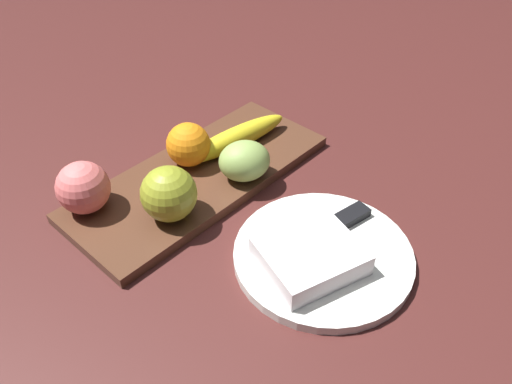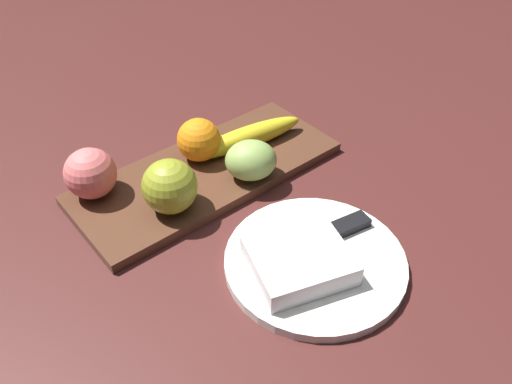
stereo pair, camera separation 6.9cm
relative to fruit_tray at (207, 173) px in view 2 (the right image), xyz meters
name	(u,v)px [view 2 (the right image)]	position (x,y,z in m)	size (l,w,h in m)	color
ground_plane	(226,165)	(-0.04, -0.01, -0.01)	(2.40, 2.40, 0.00)	#471E1C
fruit_tray	(207,173)	(0.00, 0.00, 0.00)	(0.41, 0.17, 0.02)	#523020
apple	(170,186)	(0.09, 0.04, 0.05)	(0.08, 0.08, 0.08)	olive
banana	(247,137)	(-0.08, -0.01, 0.03)	(0.20, 0.03, 0.03)	yellow
orange_near_apple	(199,140)	(-0.01, -0.03, 0.04)	(0.07, 0.07, 0.07)	orange
peach	(90,173)	(0.16, -0.05, 0.04)	(0.07, 0.07, 0.07)	#EA6E6C
grape_bunch	(252,160)	(-0.04, 0.06, 0.04)	(0.08, 0.07, 0.06)	#90B156
dinner_plate	(315,262)	(0.00, 0.23, 0.00)	(0.23, 0.23, 0.01)	white
folded_napkin	(299,261)	(0.03, 0.23, 0.02)	(0.12, 0.10, 0.03)	white
knife	(329,234)	(-0.04, 0.22, 0.01)	(0.18, 0.06, 0.01)	silver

